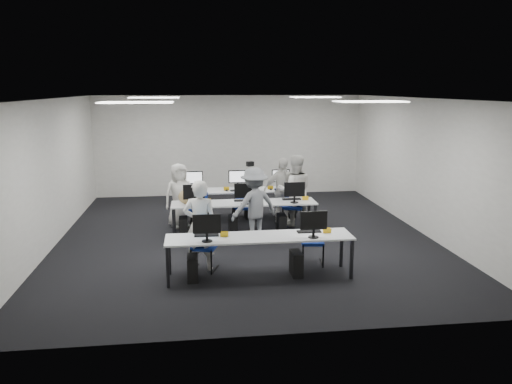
{
  "coord_description": "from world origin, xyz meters",
  "views": [
    {
      "loc": [
        -1.08,
        -10.52,
        3.23
      ],
      "look_at": [
        0.24,
        -0.01,
        1.0
      ],
      "focal_mm": 35.0,
      "sensor_mm": 36.0,
      "label": 1
    }
  ],
  "objects": [
    {
      "name": "chair_5",
      "position": [
        -1.0,
        0.94,
        0.27
      ],
      "size": [
        0.45,
        0.49,
        0.86
      ],
      "rotation": [
        0.0,
        0.0,
        0.08
      ],
      "color": "navy",
      "rests_on": "ground"
    },
    {
      "name": "ceiling_panels",
      "position": [
        0.0,
        0.0,
        2.98
      ],
      "size": [
        5.2,
        4.6,
        0.02
      ],
      "color": "white",
      "rests_on": "room"
    },
    {
      "name": "chair_1",
      "position": [
        1.06,
        -1.87,
        0.26
      ],
      "size": [
        0.46,
        0.49,
        0.83
      ],
      "rotation": [
        0.0,
        0.0,
        -0.14
      ],
      "color": "navy",
      "rests_on": "ground"
    },
    {
      "name": "chair_6",
      "position": [
        0.06,
        1.02,
        0.29
      ],
      "size": [
        0.51,
        0.55,
        0.93
      ],
      "rotation": [
        0.0,
        0.0,
        0.12
      ],
      "color": "navy",
      "rests_on": "ground"
    },
    {
      "name": "equipment_back",
      "position": [
        0.19,
        1.62,
        0.36
      ],
      "size": [
        2.91,
        0.41,
        1.19
      ],
      "color": "white",
      "rests_on": "desk_back"
    },
    {
      "name": "chair_3",
      "position": [
        0.08,
        0.8,
        0.3
      ],
      "size": [
        0.57,
        0.6,
        0.95
      ],
      "rotation": [
        0.0,
        0.0,
        -0.25
      ],
      "color": "navy",
      "rests_on": "ground"
    },
    {
      "name": "desk_back",
      "position": [
        0.0,
        1.6,
        0.68
      ],
      "size": [
        3.2,
        0.7,
        0.73
      ],
      "color": "silver",
      "rests_on": "ground"
    },
    {
      "name": "desk_front",
      "position": [
        0.0,
        -2.4,
        0.68
      ],
      "size": [
        3.2,
        0.7,
        0.73
      ],
      "color": "silver",
      "rests_on": "ground"
    },
    {
      "name": "room",
      "position": [
        0.0,
        0.0,
        1.5
      ],
      "size": [
        9.0,
        9.02,
        3.0
      ],
      "color": "black",
      "rests_on": "ground"
    },
    {
      "name": "handbag",
      "position": [
        -1.24,
        0.21,
        0.89
      ],
      "size": [
        0.44,
        0.31,
        0.33
      ],
      "primitive_type": "ellipsoid",
      "rotation": [
        0.0,
        0.0,
        0.15
      ],
      "color": "tan",
      "rests_on": "desk_mid"
    },
    {
      "name": "equipment_mid",
      "position": [
        -0.19,
        0.18,
        0.36
      ],
      "size": [
        2.91,
        0.41,
        1.19
      ],
      "color": "white",
      "rests_on": "desk_mid"
    },
    {
      "name": "chair_0",
      "position": [
        -0.93,
        -1.93,
        0.26
      ],
      "size": [
        0.53,
        0.55,
        0.84
      ],
      "rotation": [
        0.0,
        0.0,
        -0.32
      ],
      "color": "navy",
      "rests_on": "ground"
    },
    {
      "name": "equipment_front",
      "position": [
        -0.19,
        -2.42,
        0.36
      ],
      "size": [
        2.51,
        0.41,
        1.19
      ],
      "color": "#0B4C99",
      "rests_on": "desk_front"
    },
    {
      "name": "chair_2",
      "position": [
        -1.02,
        0.79,
        0.29
      ],
      "size": [
        0.53,
        0.57,
        0.92
      ],
      "rotation": [
        0.0,
        0.0,
        0.19
      ],
      "color": "navy",
      "rests_on": "ground"
    },
    {
      "name": "dslr_camera",
      "position": [
        0.09,
        -0.23,
        1.65
      ],
      "size": [
        0.2,
        0.22,
        0.1
      ],
      "primitive_type": "cube",
      "rotation": [
        0.0,
        0.0,
        3.53
      ],
      "color": "black",
      "rests_on": "photographer"
    },
    {
      "name": "desk_mid",
      "position": [
        0.0,
        0.2,
        0.68
      ],
      "size": [
        3.2,
        0.7,
        0.73
      ],
      "color": "silver",
      "rests_on": "ground"
    },
    {
      "name": "chair_4",
      "position": [
        1.21,
        0.67,
        0.3
      ],
      "size": [
        0.59,
        0.62,
        0.94
      ],
      "rotation": [
        0.0,
        0.0,
        -0.33
      ],
      "color": "navy",
      "rests_on": "ground"
    },
    {
      "name": "student_0",
      "position": [
        -1.0,
        -1.91,
        0.82
      ],
      "size": [
        0.66,
        0.49,
        1.65
      ],
      "primitive_type": "imported",
      "rotation": [
        0.0,
        0.0,
        2.98
      ],
      "color": "beige",
      "rests_on": "ground"
    },
    {
      "name": "photographer",
      "position": [
        0.16,
        -0.4,
        0.8
      ],
      "size": [
        1.18,
        0.94,
        1.6
      ],
      "primitive_type": "imported",
      "rotation": [
        0.0,
        0.0,
        3.53
      ],
      "color": "slate",
      "rests_on": "ground"
    },
    {
      "name": "student_1",
      "position": [
        1.26,
        0.77,
        0.85
      ],
      "size": [
        0.86,
        0.69,
        1.7
      ],
      "primitive_type": "imported",
      "rotation": [
        0.0,
        0.0,
        3.08
      ],
      "color": "beige",
      "rests_on": "ground"
    },
    {
      "name": "chair_7",
      "position": [
        1.08,
        1.14,
        0.27
      ],
      "size": [
        0.53,
        0.56,
        0.86
      ],
      "rotation": [
        0.0,
        0.0,
        -0.28
      ],
      "color": "navy",
      "rests_on": "ground"
    },
    {
      "name": "student_2",
      "position": [
        -1.44,
        1.01,
        0.75
      ],
      "size": [
        0.86,
        0.71,
        1.5
      ],
      "primitive_type": "imported",
      "rotation": [
        0.0,
        0.0,
        0.36
      ],
      "color": "beige",
      "rests_on": "ground"
    },
    {
      "name": "student_3",
      "position": [
        1.0,
        1.02,
        0.8
      ],
      "size": [
        0.97,
        0.5,
        1.59
      ],
      "primitive_type": "imported",
      "rotation": [
        0.0,
        0.0,
        0.12
      ],
      "color": "beige",
      "rests_on": "ground"
    }
  ]
}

